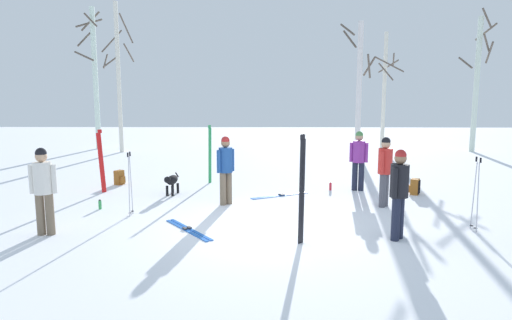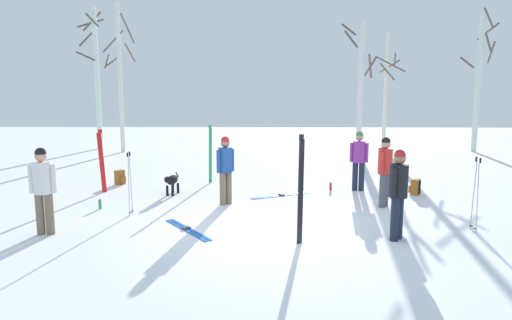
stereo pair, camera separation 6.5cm
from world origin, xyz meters
The scene contains 23 objects.
ground_plane centered at (0.00, 0.00, 0.00)m, with size 60.00×60.00×0.00m, color white.
person_0 centered at (2.57, 3.61, 0.98)m, with size 0.50×0.34×1.72m.
person_1 centered at (2.38, -0.72, 0.98)m, with size 0.37×0.42×1.72m.
person_2 centered at (-1.09, 1.91, 0.98)m, with size 0.41×0.38×1.72m.
person_3 centered at (2.81, 1.77, 0.98)m, with size 0.35×0.44×1.72m.
person_4 centered at (-4.40, -0.57, 0.98)m, with size 0.52×0.34×1.72m.
dog centered at (-2.68, 2.95, 0.39)m, with size 0.32×0.89×0.57m.
ski_pair_planted_0 centered at (0.54, -0.97, 1.01)m, with size 0.13×0.12×2.02m.
ski_pair_planted_1 centered at (-4.70, 3.21, 0.89)m, with size 0.16×0.17×1.78m.
ski_pair_planted_2 centered at (-1.83, 4.68, 0.90)m, with size 0.10×0.15×1.82m.
ski_pair_lying_0 centered at (0.30, 2.89, 0.01)m, with size 1.60×0.98×0.05m.
ski_pair_lying_1 centered at (-1.68, -0.22, 0.01)m, with size 1.18×1.48×0.05m.
ski_poles_0 centered at (-3.17, 0.87, 0.77)m, with size 0.07×0.26×1.45m.
ski_poles_1 centered at (4.10, -0.14, 0.80)m, with size 0.07×0.27×1.50m.
backpack_0 centered at (-4.60, 4.34, 0.21)m, with size 0.34×0.32×0.44m.
backpack_1 centered at (4.03, 3.11, 0.21)m, with size 0.34×0.33×0.44m.
water_bottle_0 centered at (1.79, 3.63, 0.12)m, with size 0.07×0.07×0.25m.
water_bottle_1 centered at (-4.09, 1.38, 0.11)m, with size 0.07×0.07×0.23m.
birch_tree_0 centered at (-8.85, 13.73, 3.82)m, with size 1.32×1.88×7.18m.
birch_tree_1 centered at (-7.12, 12.24, 3.71)m, with size 1.46×1.47×7.12m.
birch_tree_2 centered at (4.30, 11.87, 3.24)m, with size 1.54×1.51×6.13m.
birch_tree_3 centered at (5.87, 13.21, 3.04)m, with size 1.43×1.47×5.84m.
birch_tree_4 centered at (10.19, 12.77, 3.44)m, with size 1.44×1.41×6.79m.
Camera 1 is at (-0.15, -8.64, 2.67)m, focal length 30.26 mm.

